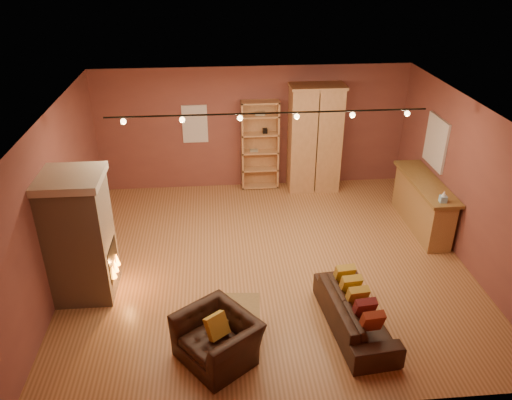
{
  "coord_description": "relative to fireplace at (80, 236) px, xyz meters",
  "views": [
    {
      "loc": [
        -0.89,
        -7.48,
        5.17
      ],
      "look_at": [
        -0.2,
        0.2,
        1.16
      ],
      "focal_mm": 35.0,
      "sensor_mm": 36.0,
      "label": 1
    }
  ],
  "objects": [
    {
      "name": "floor",
      "position": [
        3.04,
        0.6,
        -1.06
      ],
      "size": [
        7.0,
        7.0,
        0.0
      ],
      "primitive_type": "plane",
      "color": "brown",
      "rests_on": "ground"
    },
    {
      "name": "ceiling",
      "position": [
        3.04,
        0.6,
        1.74
      ],
      "size": [
        7.0,
        7.0,
        0.0
      ],
      "primitive_type": "plane",
      "rotation": [
        3.14,
        0.0,
        0.0
      ],
      "color": "brown",
      "rests_on": "back_wall"
    },
    {
      "name": "back_wall",
      "position": [
        3.04,
        3.85,
        0.34
      ],
      "size": [
        7.0,
        0.02,
        2.8
      ],
      "primitive_type": "cube",
      "color": "brown",
      "rests_on": "floor"
    },
    {
      "name": "left_wall",
      "position": [
        -0.46,
        0.6,
        0.34
      ],
      "size": [
        0.02,
        6.5,
        2.8
      ],
      "primitive_type": "cube",
      "color": "brown",
      "rests_on": "floor"
    },
    {
      "name": "right_wall",
      "position": [
        6.54,
        0.6,
        0.34
      ],
      "size": [
        0.02,
        6.5,
        2.8
      ],
      "primitive_type": "cube",
      "color": "brown",
      "rests_on": "floor"
    },
    {
      "name": "fireplace",
      "position": [
        0.0,
        0.0,
        0.0
      ],
      "size": [
        1.01,
        0.98,
        2.12
      ],
      "color": "tan",
      "rests_on": "floor"
    },
    {
      "name": "back_window",
      "position": [
        1.74,
        3.83,
        0.49
      ],
      "size": [
        0.56,
        0.04,
        0.86
      ],
      "primitive_type": "cube",
      "color": "silver",
      "rests_on": "back_wall"
    },
    {
      "name": "bookcase",
      "position": [
        3.19,
        3.74,
        -0.01
      ],
      "size": [
        0.85,
        0.33,
        2.07
      ],
      "color": "tan",
      "rests_on": "floor"
    },
    {
      "name": "armoire",
      "position": [
        4.41,
        3.54,
        0.17
      ],
      "size": [
        1.2,
        0.68,
        2.45
      ],
      "color": "tan",
      "rests_on": "floor"
    },
    {
      "name": "bar_counter",
      "position": [
        6.24,
        1.56,
        -0.54
      ],
      "size": [
        0.58,
        2.12,
        1.02
      ],
      "color": "#AB824E",
      "rests_on": "floor"
    },
    {
      "name": "tissue_box",
      "position": [
        6.19,
        0.7,
        0.05
      ],
      "size": [
        0.12,
        0.12,
        0.21
      ],
      "rotation": [
        0.0,
        0.0,
        -0.1
      ],
      "color": "#8CBEE1",
      "rests_on": "bar_counter"
    },
    {
      "name": "right_window",
      "position": [
        6.51,
        2.0,
        0.59
      ],
      "size": [
        0.05,
        0.9,
        1.0
      ],
      "primitive_type": "cube",
      "color": "silver",
      "rests_on": "right_wall"
    },
    {
      "name": "loveseat",
      "position": [
        4.13,
        -1.26,
        -0.68
      ],
      "size": [
        0.73,
        1.91,
        0.77
      ],
      "rotation": [
        0.0,
        0.0,
        1.67
      ],
      "color": "black",
      "rests_on": "floor"
    },
    {
      "name": "armchair",
      "position": [
        2.09,
        -1.68,
        -0.61
      ],
      "size": [
        1.16,
        1.23,
        0.9
      ],
      "rotation": [
        0.0,
        0.0,
        -0.93
      ],
      "color": "black",
      "rests_on": "floor"
    },
    {
      "name": "coffee_table",
      "position": [
        2.4,
        -1.19,
        -0.66
      ],
      "size": [
        0.67,
        0.67,
        0.47
      ],
      "rotation": [
        0.0,
        0.0,
        -0.09
      ],
      "color": "olive",
      "rests_on": "floor"
    },
    {
      "name": "track_rail",
      "position": [
        3.04,
        0.8,
        1.63
      ],
      "size": [
        5.2,
        0.09,
        0.13
      ],
      "color": "black",
      "rests_on": "ceiling"
    }
  ]
}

